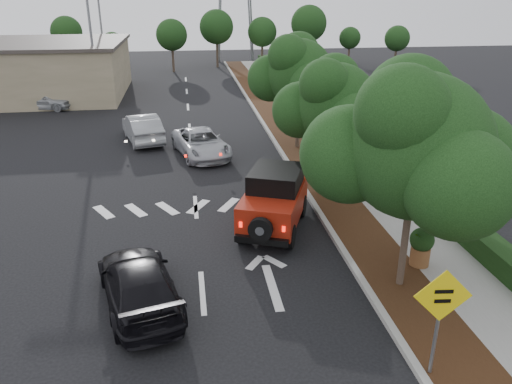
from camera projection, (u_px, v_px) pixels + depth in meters
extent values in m
plane|color=black|center=(202.00, 292.00, 14.01)|extent=(120.00, 120.00, 0.00)
cube|color=#9E9B93|center=(282.00, 154.00, 25.59)|extent=(0.20, 70.00, 0.15)
cube|color=black|center=(301.00, 153.00, 25.72)|extent=(1.80, 70.00, 0.12)
cube|color=gray|center=(337.00, 151.00, 25.97)|extent=(2.00, 70.00, 0.12)
cube|color=black|center=(363.00, 144.00, 26.03)|extent=(0.80, 70.00, 0.80)
cylinder|color=black|center=(260.00, 202.00, 18.94)|extent=(0.56, 0.86, 0.81)
cylinder|color=black|center=(301.00, 206.00, 18.60)|extent=(0.56, 0.86, 0.81)
cylinder|color=black|center=(243.00, 231.00, 16.63)|extent=(0.56, 0.86, 0.81)
cylinder|color=black|center=(290.00, 237.00, 16.29)|extent=(0.56, 0.86, 0.81)
cube|color=#9A1D0E|center=(274.00, 203.00, 17.40)|extent=(3.09, 4.17, 1.02)
cube|color=black|center=(276.00, 178.00, 17.36)|extent=(2.33, 2.54, 0.65)
cube|color=#9A1D0E|center=(281.00, 191.00, 18.72)|extent=(1.89, 1.57, 0.83)
cube|color=black|center=(261.00, 241.00, 15.81)|extent=(1.68, 0.81, 0.22)
cylinder|color=black|center=(260.00, 230.00, 15.51)|extent=(0.80, 0.49, 0.77)
cube|color=#FF190C|center=(241.00, 225.00, 15.84)|extent=(0.11, 0.08, 0.18)
cube|color=#FF190C|center=(284.00, 229.00, 15.54)|extent=(0.11, 0.08, 0.18)
imported|color=#ADAFB5|center=(201.00, 143.00, 25.28)|extent=(3.23, 5.11, 1.32)
imported|color=black|center=(139.00, 283.00, 13.26)|extent=(2.85, 4.78, 1.30)
imported|color=#96989D|center=(142.00, 128.00, 27.67)|extent=(2.70, 4.88, 1.53)
imported|color=#A1A5A9|center=(44.00, 100.00, 35.04)|extent=(4.37, 2.63, 1.39)
cylinder|color=slate|center=(437.00, 327.00, 10.48)|extent=(0.09, 0.09, 2.38)
cube|color=yellow|center=(443.00, 296.00, 10.15)|extent=(1.21, 0.15, 1.22)
cube|color=black|center=(444.00, 292.00, 10.08)|extent=(0.38, 0.05, 0.08)
cube|color=black|center=(443.00, 301.00, 10.17)|extent=(0.34, 0.05, 0.08)
cylinder|color=brown|center=(420.00, 256.00, 15.09)|extent=(0.60, 0.60, 0.58)
sphere|color=black|center=(422.00, 240.00, 14.88)|extent=(0.73, 0.73, 0.73)
imported|color=black|center=(422.00, 237.00, 14.85)|extent=(0.64, 0.56, 0.69)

